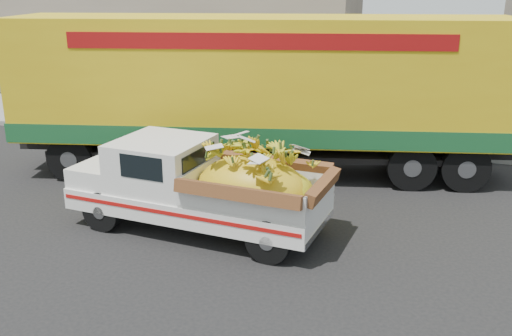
# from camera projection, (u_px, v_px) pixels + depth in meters

# --- Properties ---
(ground) EXTENTS (100.00, 100.00, 0.00)m
(ground) POSITION_uv_depth(u_px,v_px,m) (209.00, 231.00, 10.95)
(ground) COLOR black
(ground) RESTS_ON ground
(curb) EXTENTS (60.00, 0.25, 0.15)m
(curb) POSITION_uv_depth(u_px,v_px,m) (283.00, 144.00, 16.61)
(curb) COLOR gray
(curb) RESTS_ON ground
(sidewalk) EXTENTS (60.00, 4.00, 0.14)m
(sidewalk) POSITION_uv_depth(u_px,v_px,m) (298.00, 127.00, 18.53)
(sidewalk) COLOR gray
(sidewalk) RESTS_ON ground
(building_left) EXTENTS (18.00, 6.00, 5.00)m
(building_left) POSITION_uv_depth(u_px,v_px,m) (150.00, 31.00, 25.25)
(building_left) COLOR gray
(building_left) RESTS_ON ground
(pickup_truck) EXTENTS (5.06, 2.36, 1.71)m
(pickup_truck) POSITION_uv_depth(u_px,v_px,m) (215.00, 187.00, 10.62)
(pickup_truck) COLOR black
(pickup_truck) RESTS_ON ground
(semi_trailer) EXTENTS (12.08, 4.78, 3.80)m
(semi_trailer) POSITION_uv_depth(u_px,v_px,m) (263.00, 88.00, 13.72)
(semi_trailer) COLOR black
(semi_trailer) RESTS_ON ground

